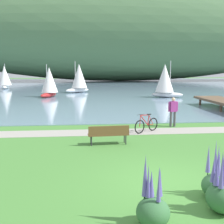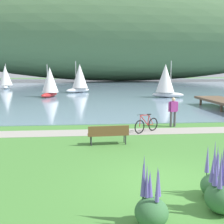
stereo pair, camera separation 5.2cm
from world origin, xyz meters
The scene contains 14 objects.
ground_plane centered at (0.00, 0.00, 0.00)m, with size 200.00×200.00×0.00m, color #478438.
bay_water centered at (0.00, 48.87, 0.02)m, with size 180.00×80.00×0.04m, color #7A99B2.
distant_hillside centered at (7.18, 69.90, 13.57)m, with size 112.38×28.00×27.06m, color #4C7047.
shoreline_path centered at (0.00, 6.80, 0.01)m, with size 60.00×1.50×0.01m, color #A39E93.
park_bench_near_camera centered at (-1.42, 4.36, 0.52)m, with size 1.83×0.60×0.88m.
bicycle_leaning_near_bench centered at (0.79, 6.64, 0.40)m, with size 1.48×1.07×1.01m.
person_at_shoreline centered at (2.62, 7.92, 0.98)m, with size 0.60×0.29×1.71m.
echium_bush_closest_to_camera centered at (0.75, -1.73, 0.44)m, with size 0.77×0.77×1.59m.
echium_bush_beside_closest centered at (0.99, -1.00, 0.38)m, with size 0.82×0.82×1.53m.
echium_bush_far_cluster centered at (-1.00, -2.13, 0.41)m, with size 0.73×0.73×1.54m.
sailboat_nearest_to_shore centered at (-6.69, 25.75, 1.84)m, with size 2.52×3.36×3.82m.
sailboat_mid_bay centered at (-15.85, 40.39, 2.01)m, with size 2.34×3.65×4.19m.
sailboat_toward_hillside centered at (-3.37, 32.04, 2.09)m, with size 3.66×3.19×4.36m.
sailboat_far_off centered at (6.76, 24.06, 2.03)m, with size 3.74×2.58×4.23m.
Camera 1 is at (-2.37, -7.55, 3.33)m, focal length 44.50 mm.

